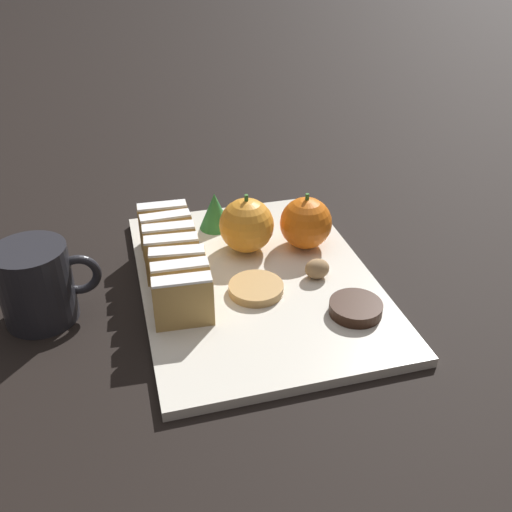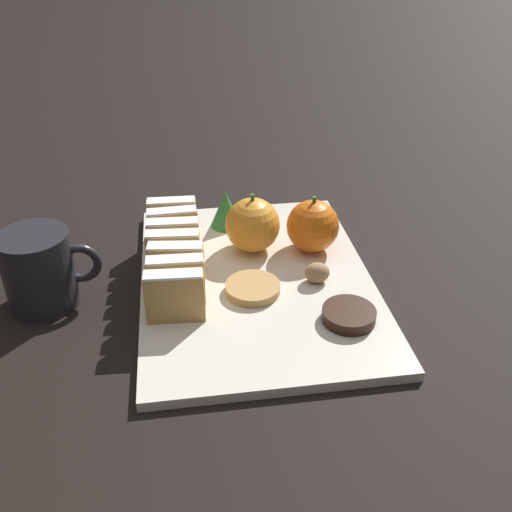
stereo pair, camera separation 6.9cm
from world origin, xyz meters
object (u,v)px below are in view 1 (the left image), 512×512
object	(u,v)px
orange_near	(306,223)
orange_far	(247,225)
walnut	(317,269)
coffee_mug	(37,285)
chocolate_cookie	(356,308)

from	to	relation	value
orange_near	orange_far	bearing A→B (deg)	171.40
walnut	coffee_mug	world-z (taller)	coffee_mug
orange_near	chocolate_cookie	distance (m)	0.16
orange_far	chocolate_cookie	size ratio (longest dim) A/B	1.33
orange_near	chocolate_cookie	bearing A→B (deg)	-87.77
orange_near	orange_far	xyz separation A→B (m)	(-0.08, 0.01, 0.00)
orange_far	coffee_mug	xyz separation A→B (m)	(-0.26, -0.07, -0.00)
orange_far	coffee_mug	world-z (taller)	same
walnut	coffee_mug	distance (m)	0.33
orange_far	chocolate_cookie	distance (m)	0.19
orange_near	chocolate_cookie	world-z (taller)	orange_near
walnut	chocolate_cookie	size ratio (longest dim) A/B	0.51
orange_near	walnut	world-z (taller)	orange_near
orange_far	walnut	xyz separation A→B (m)	(0.07, -0.09, -0.02)
orange_near	orange_far	distance (m)	0.08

